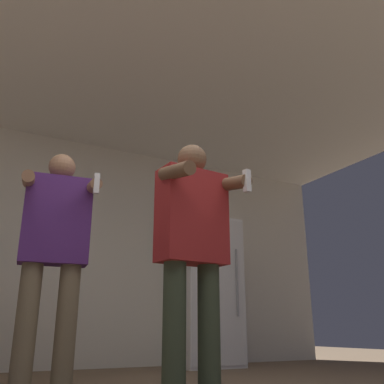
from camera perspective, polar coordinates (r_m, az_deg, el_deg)
wall_back at (r=5.02m, az=-16.24°, el=-7.11°), size 7.00×0.06×2.55m
ceiling_slab at (r=4.02m, az=-9.55°, el=15.19°), size 7.00×3.68×0.05m
refrigerator at (r=5.14m, az=1.58°, el=-13.08°), size 0.70×0.73×1.65m
person_woman_foreground at (r=2.62m, az=0.10°, el=-6.93°), size 0.52×0.44×1.55m
person_man_side at (r=3.11m, az=-17.90°, el=-7.06°), size 0.55×0.48×1.63m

